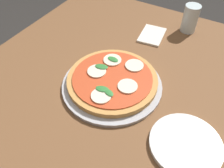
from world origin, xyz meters
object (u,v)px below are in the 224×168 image
(napkin, at_px, (152,35))
(dining_table, at_px, (96,117))
(serving_tray, at_px, (112,85))
(plate_white, at_px, (185,144))
(pizza, at_px, (112,79))
(glass_cup, at_px, (190,19))

(napkin, bearing_deg, dining_table, -3.67)
(dining_table, xyz_separation_m, serving_tray, (-0.07, 0.03, 0.11))
(serving_tray, height_order, plate_white, plate_white)
(serving_tray, bearing_deg, dining_table, -20.81)
(pizza, height_order, plate_white, pizza)
(plate_white, bearing_deg, glass_cup, -162.86)
(dining_table, bearing_deg, napkin, 176.33)
(dining_table, relative_size, serving_tray, 3.91)
(serving_tray, height_order, napkin, serving_tray)
(dining_table, xyz_separation_m, plate_white, (0.02, 0.30, 0.12))
(plate_white, relative_size, glass_cup, 1.70)
(dining_table, height_order, glass_cup, glass_cup)
(napkin, relative_size, glass_cup, 1.15)
(pizza, xyz_separation_m, napkin, (-0.32, 0.00, -0.02))
(glass_cup, bearing_deg, pizza, -15.07)
(pizza, bearing_deg, napkin, 179.43)
(dining_table, bearing_deg, serving_tray, 159.19)
(dining_table, xyz_separation_m, pizza, (-0.07, 0.02, 0.13))
(serving_tray, xyz_separation_m, napkin, (-0.33, 0.00, -0.00))
(serving_tray, relative_size, glass_cup, 2.88)
(napkin, bearing_deg, serving_tray, -0.04)
(plate_white, bearing_deg, dining_table, -94.67)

